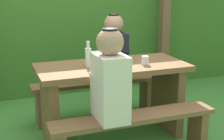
{
  "coord_description": "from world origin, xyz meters",
  "views": [
    {
      "loc": [
        -1.04,
        -2.8,
        1.48
      ],
      "look_at": [
        0.0,
        0.0,
        0.68
      ],
      "focal_mm": 52.95,
      "sensor_mm": 36.0,
      "label": 1
    }
  ],
  "objects_px": {
    "drinking_glass": "(145,60)",
    "bottle_left": "(88,56)",
    "person_white_shirt": "(110,78)",
    "picnic_table": "(112,89)",
    "person_black_coat": "(114,50)",
    "bench_near": "(134,129)",
    "bench_far": "(96,91)"
  },
  "relations": [
    {
      "from": "bench_far",
      "to": "bottle_left",
      "type": "height_order",
      "value": "bottle_left"
    },
    {
      "from": "picnic_table",
      "to": "person_black_coat",
      "type": "relative_size",
      "value": 1.95
    },
    {
      "from": "picnic_table",
      "to": "person_black_coat",
      "type": "xyz_separation_m",
      "value": [
        0.21,
        0.52,
        0.26
      ]
    },
    {
      "from": "person_black_coat",
      "to": "bench_near",
      "type": "bearing_deg",
      "value": -101.57
    },
    {
      "from": "bench_near",
      "to": "bench_far",
      "type": "relative_size",
      "value": 1.0
    },
    {
      "from": "bench_near",
      "to": "bench_far",
      "type": "xyz_separation_m",
      "value": [
        0.0,
        1.04,
        0.0
      ]
    },
    {
      "from": "person_white_shirt",
      "to": "bottle_left",
      "type": "xyz_separation_m",
      "value": [
        -0.01,
        0.54,
        0.07
      ]
    },
    {
      "from": "bench_near",
      "to": "person_black_coat",
      "type": "distance_m",
      "value": 1.15
    },
    {
      "from": "drinking_glass",
      "to": "person_black_coat",
      "type": "bearing_deg",
      "value": 96.86
    },
    {
      "from": "picnic_table",
      "to": "bench_far",
      "type": "bearing_deg",
      "value": 90.0
    },
    {
      "from": "bench_far",
      "to": "person_black_coat",
      "type": "relative_size",
      "value": 1.95
    },
    {
      "from": "bench_near",
      "to": "person_white_shirt",
      "type": "xyz_separation_m",
      "value": [
        -0.21,
        0.0,
        0.45
      ]
    },
    {
      "from": "bench_near",
      "to": "bottle_left",
      "type": "bearing_deg",
      "value": 112.55
    },
    {
      "from": "bench_near",
      "to": "bench_far",
      "type": "height_order",
      "value": "same"
    },
    {
      "from": "bench_near",
      "to": "drinking_glass",
      "type": "distance_m",
      "value": 0.69
    },
    {
      "from": "drinking_glass",
      "to": "bottle_left",
      "type": "height_order",
      "value": "bottle_left"
    },
    {
      "from": "bench_far",
      "to": "drinking_glass",
      "type": "bearing_deg",
      "value": -65.37
    },
    {
      "from": "picnic_table",
      "to": "drinking_glass",
      "type": "height_order",
      "value": "drinking_glass"
    },
    {
      "from": "person_white_shirt",
      "to": "person_black_coat",
      "type": "xyz_separation_m",
      "value": [
        0.42,
        1.04,
        0.0
      ]
    },
    {
      "from": "bench_far",
      "to": "drinking_glass",
      "type": "xyz_separation_m",
      "value": [
        0.29,
        -0.63,
        0.47
      ]
    },
    {
      "from": "bench_near",
      "to": "person_black_coat",
      "type": "height_order",
      "value": "person_black_coat"
    },
    {
      "from": "bench_near",
      "to": "bottle_left",
      "type": "height_order",
      "value": "bottle_left"
    },
    {
      "from": "person_black_coat",
      "to": "drinking_glass",
      "type": "distance_m",
      "value": 0.63
    },
    {
      "from": "person_white_shirt",
      "to": "picnic_table",
      "type": "bearing_deg",
      "value": 67.97
    },
    {
      "from": "picnic_table",
      "to": "bench_far",
      "type": "distance_m",
      "value": 0.55
    },
    {
      "from": "person_black_coat",
      "to": "bottle_left",
      "type": "relative_size",
      "value": 3.11
    },
    {
      "from": "bench_near",
      "to": "person_white_shirt",
      "type": "relative_size",
      "value": 1.95
    },
    {
      "from": "bench_far",
      "to": "person_black_coat",
      "type": "xyz_separation_m",
      "value": [
        0.21,
        -0.0,
        0.45
      ]
    },
    {
      "from": "bottle_left",
      "to": "person_white_shirt",
      "type": "bearing_deg",
      "value": -88.49
    },
    {
      "from": "bottle_left",
      "to": "bench_near",
      "type": "bearing_deg",
      "value": -67.45
    },
    {
      "from": "picnic_table",
      "to": "drinking_glass",
      "type": "relative_size",
      "value": 17.19
    },
    {
      "from": "bench_near",
      "to": "drinking_glass",
      "type": "xyz_separation_m",
      "value": [
        0.29,
        0.42,
        0.47
      ]
    }
  ]
}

